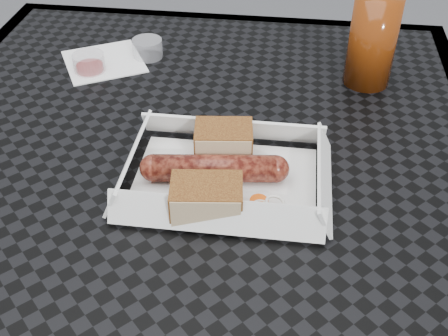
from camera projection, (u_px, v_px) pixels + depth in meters
name	position (u px, v px, depth m)	size (l,w,h in m)	color
patio_table	(191.00, 179.00, 0.81)	(0.80, 0.80, 0.74)	black
food_tray	(225.00, 181.00, 0.69)	(0.22, 0.15, 0.00)	white
bratwurst	(214.00, 168.00, 0.67)	(0.18, 0.05, 0.03)	maroon
bread_near	(224.00, 142.00, 0.71)	(0.07, 0.05, 0.05)	brown
bread_far	(207.00, 199.00, 0.63)	(0.08, 0.05, 0.04)	brown
veg_garnish	(268.00, 210.00, 0.64)	(0.03, 0.03, 0.00)	#EF530A
napkin	(104.00, 62.00, 0.92)	(0.12, 0.12, 0.00)	white
condiment_cup_sauce	(89.00, 63.00, 0.89)	(0.05, 0.05, 0.03)	maroon
condiment_cup_empty	(147.00, 48.00, 0.93)	(0.05, 0.05, 0.03)	silver
drink_glass	(372.00, 41.00, 0.83)	(0.07, 0.07, 0.14)	#622508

